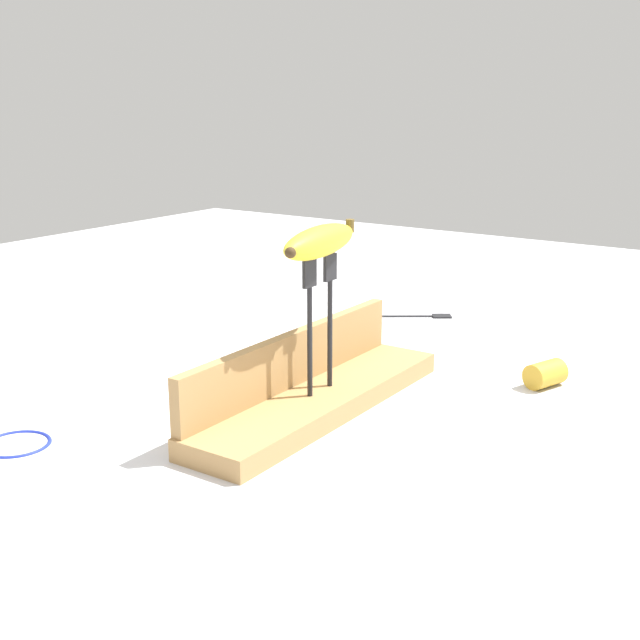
% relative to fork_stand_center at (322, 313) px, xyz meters
% --- Properties ---
extents(ground_plane, '(3.00, 3.00, 0.00)m').
position_rel_fork_stand_center_xyz_m(ground_plane, '(-0.00, 0.00, -0.14)').
color(ground_plane, silver).
extents(wooden_board, '(0.47, 0.11, 0.03)m').
position_rel_fork_stand_center_xyz_m(wooden_board, '(-0.00, 0.00, -0.13)').
color(wooden_board, '#A87F4C').
rests_on(wooden_board, ground).
extents(board_backstop, '(0.47, 0.02, 0.07)m').
position_rel_fork_stand_center_xyz_m(board_backstop, '(-0.00, 0.05, -0.07)').
color(board_backstop, '#A87F4C').
rests_on(board_backstop, wooden_board).
extents(fork_stand_center, '(0.07, 0.01, 0.19)m').
position_rel_fork_stand_center_xyz_m(fork_stand_center, '(0.00, 0.00, 0.00)').
color(fork_stand_center, black).
rests_on(fork_stand_center, wooden_board).
extents(banana_raised_center, '(0.19, 0.07, 0.04)m').
position_rel_fork_stand_center_xyz_m(banana_raised_center, '(-0.00, -0.00, 0.10)').
color(banana_raised_center, yellow).
rests_on(banana_raised_center, fork_stand_center).
extents(fork_fallen_near, '(0.11, 0.15, 0.01)m').
position_rel_fork_stand_center_xyz_m(fork_fallen_near, '(0.52, 0.12, -0.14)').
color(fork_fallen_near, black).
rests_on(fork_fallen_near, ground).
extents(banana_chunk_near, '(0.07, 0.06, 0.04)m').
position_rel_fork_stand_center_xyz_m(banana_chunk_near, '(0.27, -0.22, -0.12)').
color(banana_chunk_near, gold).
rests_on(banana_chunk_near, ground).
extents(wire_coil, '(0.08, 0.08, 0.01)m').
position_rel_fork_stand_center_xyz_m(wire_coil, '(-0.31, 0.25, -0.14)').
color(wire_coil, '#1E2DA5').
rests_on(wire_coil, ground).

